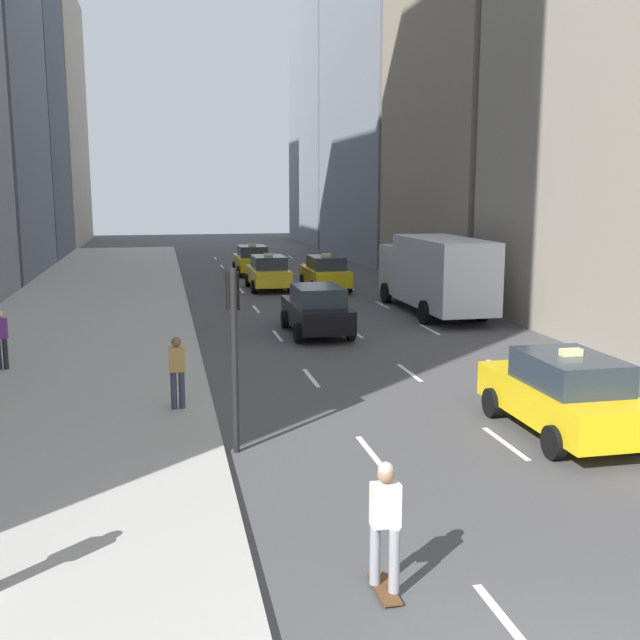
# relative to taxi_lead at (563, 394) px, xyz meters

# --- Properties ---
(sidewalk_left) EXTENTS (8.00, 66.00, 0.15)m
(sidewalk_left) POSITION_rel_taxi_lead_xyz_m (-11.00, 18.71, -0.81)
(sidewalk_left) COLOR #ADAAA3
(sidewalk_left) RESTS_ON ground
(lane_markings) EXTENTS (5.72, 56.00, 0.01)m
(lane_markings) POSITION_rel_taxi_lead_xyz_m (-1.40, 14.71, -0.87)
(lane_markings) COLOR white
(lane_markings) RESTS_ON ground
(building_row_right) EXTENTS (6.00, 71.90, 33.73)m
(building_row_right) POSITION_rel_taxi_lead_xyz_m (8.00, 26.36, 11.92)
(building_row_right) COLOR gray
(building_row_right) RESTS_ON ground
(taxi_lead) EXTENTS (2.02, 4.40, 1.87)m
(taxi_lead) POSITION_rel_taxi_lead_xyz_m (0.00, 0.00, 0.00)
(taxi_lead) COLOR yellow
(taxi_lead) RESTS_ON ground
(taxi_second) EXTENTS (2.02, 4.40, 1.87)m
(taxi_second) POSITION_rel_taxi_lead_xyz_m (-2.80, 23.82, 0.00)
(taxi_second) COLOR yellow
(taxi_second) RESTS_ON ground
(taxi_third) EXTENTS (2.02, 4.40, 1.87)m
(taxi_third) POSITION_rel_taxi_lead_xyz_m (0.00, 23.07, 0.00)
(taxi_third) COLOR yellow
(taxi_third) RESTS_ON ground
(taxi_fourth) EXTENTS (2.02, 4.40, 1.87)m
(taxi_fourth) POSITION_rel_taxi_lead_xyz_m (-2.80, 30.76, 0.00)
(taxi_fourth) COLOR yellow
(taxi_fourth) RESTS_ON ground
(sedan_black_near) EXTENTS (2.02, 4.43, 1.74)m
(sedan_black_near) POSITION_rel_taxi_lead_xyz_m (-2.80, 11.70, 0.00)
(sedan_black_near) COLOR black
(sedan_black_near) RESTS_ON ground
(box_truck) EXTENTS (2.58, 8.40, 3.15)m
(box_truck) POSITION_rel_taxi_lead_xyz_m (2.80, 15.06, 0.83)
(box_truck) COLOR silver
(box_truck) RESTS_ON ground
(skateboarder) EXTENTS (0.36, 0.80, 1.75)m
(skateboarder) POSITION_rel_taxi_lead_xyz_m (-5.43, -5.20, 0.08)
(skateboarder) COLOR brown
(skateboarder) RESTS_ON ground
(pedestrian_mid_block) EXTENTS (0.36, 0.22, 1.65)m
(pedestrian_mid_block) POSITION_rel_taxi_lead_xyz_m (-7.80, 3.06, 0.19)
(pedestrian_mid_block) COLOR #383D51
(pedestrian_mid_block) RESTS_ON sidewalk_left
(pedestrian_far_walking) EXTENTS (0.36, 0.22, 1.65)m
(pedestrian_far_walking) POSITION_rel_taxi_lead_xyz_m (-12.45, 7.86, 0.19)
(pedestrian_far_walking) COLOR #23232D
(pedestrian_far_walking) RESTS_ON sidewalk_left
(traffic_light_pole) EXTENTS (0.24, 0.42, 3.60)m
(traffic_light_pole) POSITION_rel_taxi_lead_xyz_m (-6.75, 0.43, 1.53)
(traffic_light_pole) COLOR black
(traffic_light_pole) RESTS_ON ground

